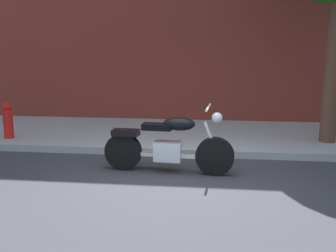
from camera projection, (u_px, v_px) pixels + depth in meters
ground_plane at (178, 185)px, 5.81m from camera, size 60.00×60.00×0.00m
sidewalk at (191, 135)px, 8.82m from camera, size 24.26×3.18×0.14m
motorcycle at (168, 146)px, 6.33m from camera, size 2.16×0.70×1.12m
fire_hydrant at (8, 123)px, 8.18m from camera, size 0.20×0.20×0.91m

